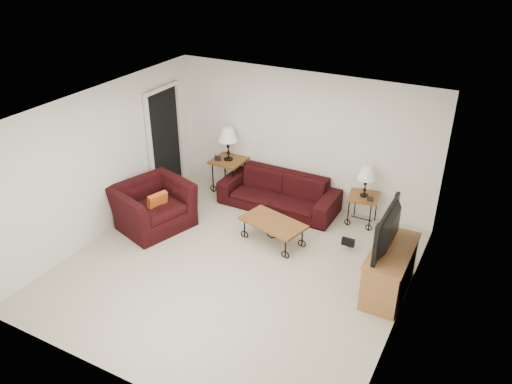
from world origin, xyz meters
The scene contains 20 objects.
ground centered at (0.00, 0.00, 0.00)m, with size 5.00×5.00×0.00m, color beige.
wall_back centered at (0.00, 2.50, 1.25)m, with size 5.00×0.02×2.50m, color white.
wall_front centered at (0.00, -2.50, 1.25)m, with size 5.00×0.02×2.50m, color white.
wall_left centered at (-2.50, 0.00, 1.25)m, with size 0.02×5.00×2.50m, color white.
wall_right centered at (2.50, 0.00, 1.25)m, with size 0.02×5.00×2.50m, color white.
ceiling centered at (0.00, 0.00, 2.50)m, with size 5.00×5.00×0.00m, color white.
doorway centered at (-2.47, 1.65, 1.02)m, with size 0.08×0.94×2.04m, color black.
sofa centered at (-0.22, 2.02, 0.32)m, with size 2.20×0.86×0.64m, color black.
side_table_left centered at (-1.40, 2.20, 0.33)m, with size 0.61×0.61×0.66m, color brown.
side_table_right centered at (1.32, 2.20, 0.28)m, with size 0.51×0.51×0.55m, color brown.
lamp_left centered at (-1.40, 2.20, 0.99)m, with size 0.37×0.37×0.66m, color black, non-canonical shape.
lamp_right centered at (1.32, 2.20, 0.83)m, with size 0.31×0.31×0.55m, color black, non-canonical shape.
photo_frame_left centered at (-1.55, 2.05, 0.72)m, with size 0.13×0.02×0.11m, color black.
photo_frame_right centered at (1.47, 2.05, 0.60)m, with size 0.11×0.01×0.09m, color black.
coffee_table centered at (0.20, 0.92, 0.20)m, with size 1.06×0.57×0.40m, color brown.
armchair centered at (-1.88, 0.42, 0.40)m, with size 1.22×1.06×0.79m, color black.
throw_pillow centered at (-1.73, 0.37, 0.52)m, with size 0.36×0.09×0.36m, color #BF3D18.
tv_stand centered at (2.23, 0.55, 0.36)m, with size 0.50×1.21×0.72m, color #A0703B.
television centered at (2.21, 0.55, 1.03)m, with size 1.08×0.14×0.62m, color black.
backpack centered at (1.39, 1.36, 0.21)m, with size 0.33×0.25×0.42m, color black.
Camera 1 is at (3.29, -5.51, 4.74)m, focal length 35.66 mm.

